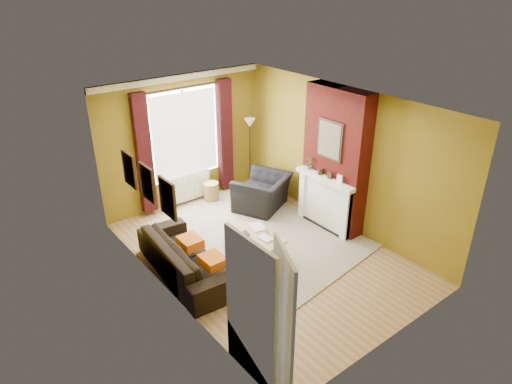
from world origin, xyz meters
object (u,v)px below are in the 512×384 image
at_px(armchair, 262,192).
at_px(wicker_stool, 211,191).
at_px(coffee_table, 256,237).
at_px(sofa, 186,257).
at_px(floor_lamp, 250,134).

xyz_separation_m(armchair, wicker_stool, (-0.67, 1.00, -0.16)).
relative_size(armchair, coffee_table, 1.01).
height_order(sofa, floor_lamp, floor_lamp).
relative_size(coffee_table, floor_lamp, 0.67).
bearing_deg(coffee_table, armchair, 39.00).
bearing_deg(armchair, wicker_stool, -82.14).
distance_m(armchair, wicker_stool, 1.21).
height_order(sofa, armchair, armchair).
bearing_deg(armchair, coffee_table, 21.43).
distance_m(sofa, coffee_table, 1.33).
height_order(armchair, wicker_stool, armchair).
bearing_deg(armchair, floor_lamp, -139.06).
bearing_deg(floor_lamp, coffee_table, -125.16).
xyz_separation_m(sofa, coffee_table, (1.32, -0.22, -0.01)).
bearing_deg(coffee_table, floor_lamp, 46.47).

